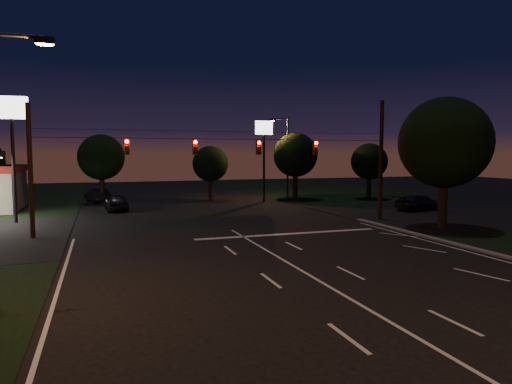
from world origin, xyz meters
name	(u,v)px	position (x,y,z in m)	size (l,w,h in m)	color
ground	(335,290)	(0.00, 0.00, 0.00)	(140.00, 140.00, 0.00)	black
cross_street_right	(454,214)	(20.00, 16.00, 0.00)	(20.00, 16.00, 0.02)	black
center_line	(455,359)	(0.00, -6.00, 0.01)	(0.14, 40.00, 0.01)	silver
stop_bar	(289,234)	(3.00, 11.50, 0.01)	(12.00, 0.50, 0.01)	silver
utility_pole_right	(380,220)	(12.00, 15.00, 0.00)	(0.30, 0.30, 9.00)	black
utility_pole_left	(33,238)	(-12.00, 15.00, 0.00)	(0.28, 0.28, 8.00)	black
signal_span	(228,147)	(0.00, 14.96, 5.50)	(24.00, 0.40, 1.56)	black
pole_sign_left_near	(12,126)	(-14.00, 22.00, 6.98)	(2.20, 0.30, 9.10)	black
pole_sign_right	(264,142)	(8.00, 30.00, 6.24)	(1.80, 0.30, 8.40)	black
street_light_right_far	(285,152)	(11.24, 32.00, 5.24)	(2.20, 0.35, 9.00)	black
tree_right_near	(443,144)	(13.53, 10.17, 5.68)	(6.00, 6.00, 8.76)	black
tree_far_b	(101,158)	(-7.98, 34.13, 4.61)	(4.60, 4.60, 6.98)	black
tree_far_c	(210,164)	(3.02, 33.10, 3.90)	(3.80, 3.80, 5.86)	black
tree_far_d	(295,156)	(12.02, 31.13, 4.83)	(4.80, 4.80, 7.30)	black
tree_far_e	(369,162)	(20.02, 29.11, 4.11)	(4.00, 4.00, 6.18)	black
car_oncoming_a	(116,202)	(-6.85, 27.22, 0.76)	(1.79, 4.45, 1.52)	black
car_oncoming_b	(97,195)	(-8.51, 35.43, 0.71)	(1.50, 4.31, 1.42)	black
car_cross	(419,203)	(18.55, 18.69, 0.71)	(1.98, 4.87, 1.41)	black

